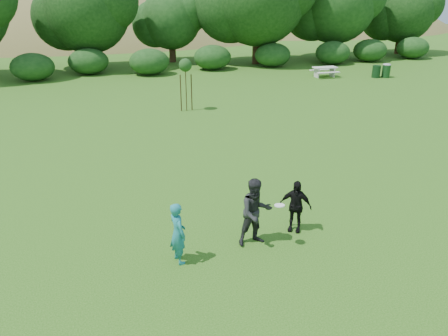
% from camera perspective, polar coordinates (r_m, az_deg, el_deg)
% --- Properties ---
extents(ground, '(120.00, 120.00, 0.00)m').
position_cam_1_polar(ground, '(11.76, 4.01, -10.44)').
color(ground, '#19470C').
rests_on(ground, ground).
extents(player_teal, '(0.53, 0.67, 1.62)m').
position_cam_1_polar(player_teal, '(10.88, -6.05, -8.45)').
color(player_teal, '#1C757F').
rests_on(player_teal, ground).
extents(player_grey, '(0.97, 0.78, 1.88)m').
position_cam_1_polar(player_grey, '(11.51, 4.17, -5.79)').
color(player_grey, black).
rests_on(player_grey, ground).
extents(player_black, '(0.95, 0.81, 1.53)m').
position_cam_1_polar(player_black, '(12.32, 9.30, -4.92)').
color(player_black, black).
rests_on(player_black, ground).
extents(trash_can_near, '(0.60, 0.60, 0.90)m').
position_cam_1_polar(trash_can_near, '(35.53, 19.26, 11.81)').
color(trash_can_near, '#123217').
rests_on(trash_can_near, ground).
extents(frisbee, '(0.27, 0.27, 0.06)m').
position_cam_1_polar(frisbee, '(11.28, 7.27, -4.87)').
color(frisbee, white).
rests_on(frisbee, ground).
extents(sapling, '(0.70, 0.70, 2.85)m').
position_cam_1_polar(sapling, '(24.06, -5.07, 13.06)').
color(sapling, '#3C2617').
rests_on(sapling, ground).
extents(picnic_table, '(1.80, 1.48, 0.76)m').
position_cam_1_polar(picnic_table, '(34.65, 13.02, 12.34)').
color(picnic_table, beige).
rests_on(picnic_table, ground).
extents(trash_can_lidded, '(0.60, 0.60, 1.05)m').
position_cam_1_polar(trash_can_lidded, '(35.81, 20.43, 11.88)').
color(trash_can_lidded, '#163D1A').
rests_on(trash_can_lidded, ground).
extents(hillside, '(150.00, 72.00, 52.00)m').
position_cam_1_polar(hillside, '(79.88, -13.33, 8.80)').
color(hillside, olive).
rests_on(hillside, ground).
extents(tree_row, '(53.92, 10.38, 9.62)m').
position_cam_1_polar(tree_row, '(38.53, -6.07, 20.30)').
color(tree_row, '#3A2616').
rests_on(tree_row, ground).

